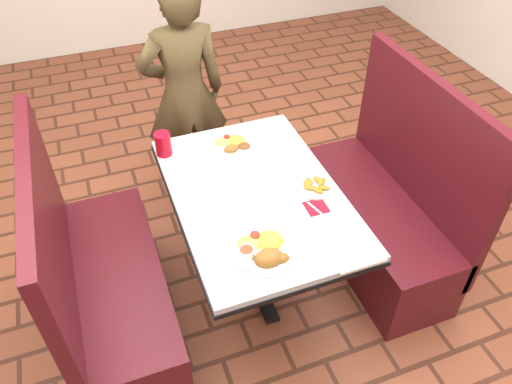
% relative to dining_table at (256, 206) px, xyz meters
% --- Properties ---
extents(dining_table, '(0.81, 1.21, 0.75)m').
position_rel_dining_table_xyz_m(dining_table, '(0.00, 0.00, 0.00)').
color(dining_table, silver).
rests_on(dining_table, ground).
extents(booth_bench_left, '(0.47, 1.20, 1.17)m').
position_rel_dining_table_xyz_m(booth_bench_left, '(-0.80, 0.00, -0.32)').
color(booth_bench_left, '#4F1219').
rests_on(booth_bench_left, ground).
extents(booth_bench_right, '(0.47, 1.20, 1.17)m').
position_rel_dining_table_xyz_m(booth_bench_right, '(0.80, 0.00, -0.32)').
color(booth_bench_right, '#4F1219').
rests_on(booth_bench_right, ground).
extents(diner_person, '(0.56, 0.37, 1.51)m').
position_rel_dining_table_xyz_m(diner_person, '(-0.10, 1.03, 0.10)').
color(diner_person, brown).
rests_on(diner_person, ground).
extents(near_dinner_plate, '(0.30, 0.30, 0.09)m').
position_rel_dining_table_xyz_m(near_dinner_plate, '(-0.10, -0.39, 0.13)').
color(near_dinner_plate, white).
rests_on(near_dinner_plate, dining_table).
extents(far_dinner_plate, '(0.24, 0.24, 0.06)m').
position_rel_dining_table_xyz_m(far_dinner_plate, '(0.02, 0.40, 0.12)').
color(far_dinner_plate, white).
rests_on(far_dinner_plate, dining_table).
extents(plantain_plate, '(0.19, 0.19, 0.03)m').
position_rel_dining_table_xyz_m(plantain_plate, '(0.29, -0.07, 0.11)').
color(plantain_plate, white).
rests_on(plantain_plate, dining_table).
extents(maroon_napkin, '(0.11, 0.11, 0.00)m').
position_rel_dining_table_xyz_m(maroon_napkin, '(0.23, -0.21, 0.10)').
color(maroon_napkin, maroon).
rests_on(maroon_napkin, dining_table).
extents(spoon_utensil, '(0.04, 0.11, 0.00)m').
position_rel_dining_table_xyz_m(spoon_utensil, '(0.22, -0.22, 0.10)').
color(spoon_utensil, silver).
rests_on(spoon_utensil, dining_table).
extents(red_tumbler, '(0.09, 0.09, 0.13)m').
position_rel_dining_table_xyz_m(red_tumbler, '(-0.36, 0.47, 0.16)').
color(red_tumbler, red).
rests_on(red_tumbler, dining_table).
extents(paper_napkin, '(0.22, 0.17, 0.01)m').
position_rel_dining_table_xyz_m(paper_napkin, '(0.26, -0.53, 0.10)').
color(paper_napkin, white).
rests_on(paper_napkin, dining_table).
extents(knife_utensil, '(0.06, 0.14, 0.00)m').
position_rel_dining_table_xyz_m(knife_utensil, '(-0.02, -0.39, 0.10)').
color(knife_utensil, silver).
rests_on(knife_utensil, dining_table).
extents(fork_utensil, '(0.03, 0.14, 0.00)m').
position_rel_dining_table_xyz_m(fork_utensil, '(-0.11, -0.33, 0.11)').
color(fork_utensil, silver).
rests_on(fork_utensil, dining_table).
extents(lettuce_shreds, '(0.28, 0.32, 0.00)m').
position_rel_dining_table_xyz_m(lettuce_shreds, '(0.04, 0.06, 0.10)').
color(lettuce_shreds, '#90CF53').
rests_on(lettuce_shreds, dining_table).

